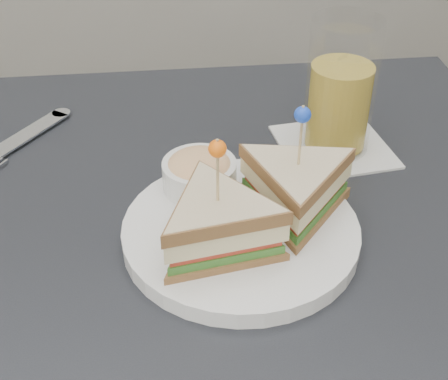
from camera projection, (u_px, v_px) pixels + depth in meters
table at (216, 287)px, 0.69m from camera, size 0.80×0.80×0.75m
plate_meal at (248, 208)px, 0.62m from camera, size 0.31×0.31×0.14m
drink_set at (340, 95)px, 0.74m from camera, size 0.15×0.15×0.17m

